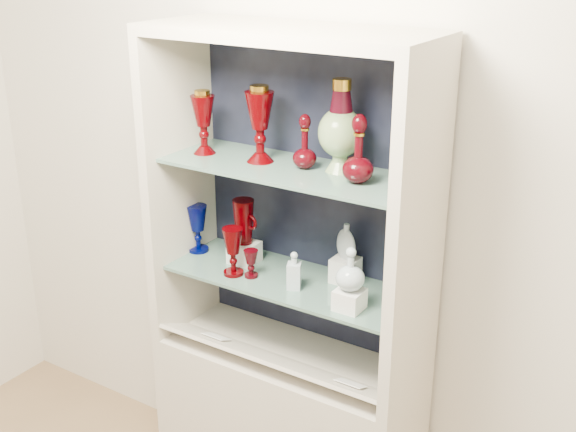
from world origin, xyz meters
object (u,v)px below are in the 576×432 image
Objects in this scene: ruby_decanter_a at (305,138)px; ruby_goblet_tall at (233,252)px; pedestal_lamp_right at (260,124)px; flat_flask at (346,241)px; ruby_pitcher at (244,222)px; cameo_medallion at (411,251)px; lidded_bowl at (413,175)px; clear_round_decanter at (350,270)px; cobalt_goblet at (198,228)px; ruby_goblet_small at (251,264)px; clear_square_bottle at (294,270)px; enamel_urn at (341,126)px; ruby_decanter_b at (359,147)px; pedestal_lamp_left at (203,122)px.

ruby_decanter_a reaches higher than ruby_goblet_tall.
pedestal_lamp_right is 0.51m from flat_flask.
ruby_decanter_a is 0.45m from ruby_pitcher.
ruby_decanter_a reaches higher than cameo_medallion.
clear_round_decanter is at bearing -146.55° from lidded_bowl.
lidded_bowl reaches higher than cobalt_goblet.
lidded_bowl is 0.65× the size of clear_round_decanter.
cobalt_goblet is 0.32m from ruby_goblet_small.
ruby_pitcher is (0.21, 0.01, 0.07)m from cobalt_goblet.
clear_square_bottle is 1.02× the size of flat_flask.
ruby_decanter_a is 0.40m from lidded_bowl.
ruby_goblet_tall is at bearing -62.84° from ruby_pitcher.
enamel_urn reaches higher than lidded_bowl.
lidded_bowl is at bearing -66.29° from cameo_medallion.
ruby_goblet_tall is (-0.63, -0.09, -0.38)m from lidded_bowl.
ruby_pitcher is at bearing -175.91° from enamel_urn.
clear_round_decanter is (0.13, -0.14, -0.43)m from enamel_urn.
cameo_medallion is at bearing 19.71° from ruby_pitcher.
lidded_bowl is (0.57, 0.01, -0.09)m from pedestal_lamp_right.
cameo_medallion is at bearing 10.69° from pedestal_lamp_right.
ruby_goblet_small is (0.07, 0.02, -0.04)m from ruby_goblet_tall.
enamel_urn is 2.28× the size of flat_flask.
ruby_goblet_small is (-0.40, -0.04, -0.49)m from ruby_decanter_b.
ruby_goblet_tall is (-0.24, -0.10, -0.43)m from ruby_decanter_a.
ruby_goblet_tall is 1.25× the size of clear_round_decanter.
pedestal_lamp_right is at bearing -2.09° from cobalt_goblet.
pedestal_lamp_left is at bearing -145.92° from flat_flask.
ruby_goblet_small is at bearing -130.93° from flat_flask.
lidded_bowl is at bearing 33.45° from clear_round_decanter.
ruby_goblet_small is 0.43m from clear_round_decanter.
clear_square_bottle is (0.25, 0.02, -0.02)m from ruby_goblet_tall.
ruby_decanter_a is 1.11× the size of cobalt_goblet.
ruby_decanter_a is at bearing -162.88° from enamel_urn.
enamel_urn reaches higher than ruby_decanter_b.
ruby_decanter_b is 1.64× the size of clear_round_decanter.
lidded_bowl reaches higher than cameo_medallion.
flat_flask is 1.02× the size of cameo_medallion.
pedestal_lamp_right is at bearing -142.03° from flat_flask.
lidded_bowl reaches higher than clear_square_bottle.
enamel_urn reaches higher than pedestal_lamp_right.
pedestal_lamp_right is 1.57× the size of ruby_pitcher.
ruby_decanter_b is at bearing 7.31° from ruby_goblet_tall.
clear_round_decanter is (0.64, -0.07, -0.39)m from pedestal_lamp_left.
cobalt_goblet is at bearing 171.78° from clear_round_decanter.
pedestal_lamp_left is 1.69× the size of flat_flask.
lidded_bowl is at bearing -0.24° from cobalt_goblet.
pedestal_lamp_right is at bearing -0.85° from ruby_pitcher.
enamel_urn is 0.77m from cobalt_goblet.
cobalt_goblet is 1.05× the size of ruby_goblet_tall.
enamel_urn is 1.82× the size of ruby_pitcher.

